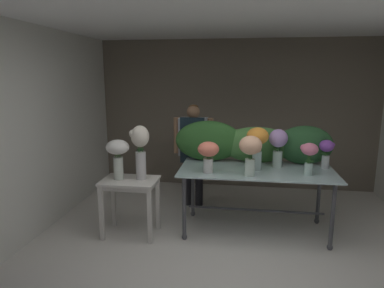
{
  "coord_description": "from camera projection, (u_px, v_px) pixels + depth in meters",
  "views": [
    {
      "loc": [
        0.1,
        -2.75,
        2.03
      ],
      "look_at": [
        -0.51,
        1.37,
        1.17
      ],
      "focal_mm": 31.4,
      "sensor_mm": 36.0,
      "label": 1
    }
  ],
  "objects": [
    {
      "name": "ceiling_slab",
      "position": [
        236.0,
        19.0,
        4.17
      ],
      "size": [
        5.14,
        3.48,
        0.12
      ],
      "primitive_type": "cube",
      "color": "silver",
      "rests_on": "wall_back"
    },
    {
      "name": "vase_lilac_carnations",
      "position": [
        278.0,
        144.0,
        4.32
      ],
      "size": [
        0.24,
        0.24,
        0.5
      ],
      "color": "silver",
      "rests_on": "display_table_glass"
    },
    {
      "name": "wall_left",
      "position": [
        57.0,
        125.0,
        4.81
      ],
      "size": [
        0.12,
        3.48,
        2.65
      ],
      "primitive_type": "cube",
      "color": "silver",
      "rests_on": "ground"
    },
    {
      "name": "vase_rosy_peonies",
      "position": [
        309.0,
        154.0,
        3.98
      ],
      "size": [
        0.21,
        0.2,
        0.39
      ],
      "color": "silver",
      "rests_on": "display_table_glass"
    },
    {
      "name": "vase_cream_lisianthus_tall",
      "position": [
        140.0,
        147.0,
        4.16
      ],
      "size": [
        0.25,
        0.22,
        0.68
      ],
      "color": "silver",
      "rests_on": "side_table_white"
    },
    {
      "name": "vase_coral_hydrangea",
      "position": [
        208.0,
        153.0,
        4.08
      ],
      "size": [
        0.26,
        0.26,
        0.39
      ],
      "color": "silver",
      "rests_on": "display_table_glass"
    },
    {
      "name": "side_table_white",
      "position": [
        130.0,
        188.0,
        4.24
      ],
      "size": [
        0.7,
        0.49,
        0.74
      ],
      "color": "silver",
      "rests_on": "ground"
    },
    {
      "name": "display_table_glass",
      "position": [
        256.0,
        178.0,
        4.31
      ],
      "size": [
        1.95,
        0.93,
        0.85
      ],
      "color": "#A6C1C3",
      "rests_on": "ground"
    },
    {
      "name": "vase_peach_anemones",
      "position": [
        250.0,
        150.0,
        3.94
      ],
      "size": [
        0.27,
        0.27,
        0.49
      ],
      "color": "silver",
      "rests_on": "display_table_glass"
    },
    {
      "name": "wall_back",
      "position": [
        236.0,
        115.0,
        6.07
      ],
      "size": [
        5.02,
        0.12,
        2.65
      ],
      "primitive_type": "cube",
      "color": "#706656",
      "rests_on": "ground"
    },
    {
      "name": "ground_plane",
      "position": [
        231.0,
        222.0,
        4.71
      ],
      "size": [
        7.38,
        7.38,
        0.0
      ],
      "primitive_type": "plane",
      "color": "silver"
    },
    {
      "name": "vase_sunset_stock",
      "position": [
        257.0,
        142.0,
        4.18
      ],
      "size": [
        0.28,
        0.27,
        0.54
      ],
      "color": "silver",
      "rests_on": "display_table_glass"
    },
    {
      "name": "vase_violet_tulips",
      "position": [
        326.0,
        151.0,
        4.28
      ],
      "size": [
        0.19,
        0.18,
        0.37
      ],
      "color": "silver",
      "rests_on": "display_table_glass"
    },
    {
      "name": "foliage_backdrop",
      "position": [
        251.0,
        143.0,
        4.58
      ],
      "size": [
        2.13,
        0.31,
        0.56
      ],
      "color": "#2D6028",
      "rests_on": "display_table_glass"
    },
    {
      "name": "florist",
      "position": [
        193.0,
        144.0,
        5.15
      ],
      "size": [
        0.61,
        0.24,
        1.59
      ],
      "color": "#232328",
      "rests_on": "ground"
    },
    {
      "name": "vase_white_roses_tall",
      "position": [
        118.0,
        153.0,
        4.17
      ],
      "size": [
        0.29,
        0.29,
        0.51
      ],
      "color": "silver",
      "rests_on": "side_table_white"
    }
  ]
}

